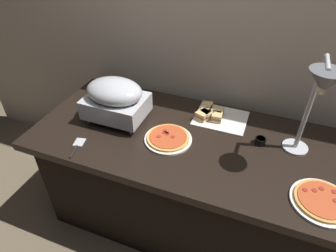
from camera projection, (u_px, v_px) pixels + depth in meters
The scene contains 10 objects.
ground_plane at pixel (187, 217), 2.18m from camera, with size 8.00×8.00×0.00m, color brown.
back_wall at pixel (219, 36), 1.82m from camera, with size 4.40×0.04×2.40m, color #B7A893.
buffet_table at pixel (189, 182), 1.94m from camera, with size 1.90×0.84×0.76m.
chafing_dish at pixel (115, 98), 1.78m from camera, with size 0.37×0.27×0.28m.
heat_lamp at pixel (320, 91), 1.29m from camera, with size 0.15×0.31×0.56m.
pizza_plate_front at pixel (168, 138), 1.70m from camera, with size 0.28×0.28×0.03m.
pizza_plate_center at pixel (322, 201), 1.34m from camera, with size 0.28×0.28×0.03m.
sandwich_platter at pixel (214, 115), 1.86m from camera, with size 0.32×0.27×0.06m.
sauce_cup_near at pixel (260, 141), 1.67m from camera, with size 0.06×0.06×0.04m.
serving_spatula at pixel (77, 147), 1.65m from camera, with size 0.07×0.17×0.01m.
Camera 1 is at (0.35, -1.28, 1.86)m, focal length 31.33 mm.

